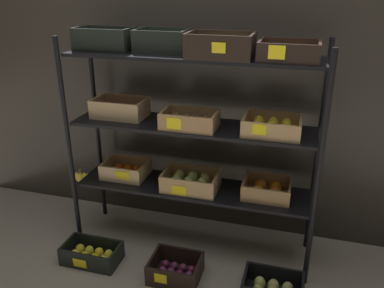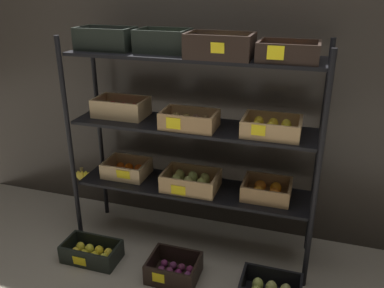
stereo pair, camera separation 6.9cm
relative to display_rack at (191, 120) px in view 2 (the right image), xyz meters
The scene contains 5 objects.
ground_plane 0.94m from the display_rack, 41.06° to the left, with size 10.00×10.00×0.00m, color gray.
storefront_wall 0.42m from the display_rack, 89.06° to the left, with size 3.98×0.12×2.18m, color #2D2823.
display_rack is the anchor object (origin of this frame).
crate_ground_lemon 1.13m from the display_rack, 148.25° to the right, with size 0.38×0.22×0.13m.
crate_ground_plum 0.96m from the display_rack, 89.80° to the right, with size 0.32×0.26×0.14m.
Camera 2 is at (0.72, -2.29, 1.77)m, focal length 37.62 mm.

